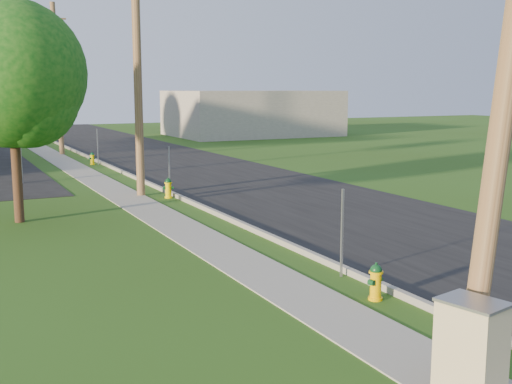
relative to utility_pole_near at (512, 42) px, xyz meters
The scene contains 17 objects.
ground_plane 4.94m from the utility_pole_near, 59.04° to the left, with size 140.00×140.00×0.00m, color #274612.
road 13.04m from the utility_pole_near, 65.13° to the left, with size 8.00×120.00×0.02m, color black.
curb 12.02m from the utility_pole_near, 84.29° to the left, with size 0.15×120.00×0.15m, color gray.
sidewalk 12.01m from the utility_pole_near, 93.38° to the left, with size 1.50×120.00×0.03m, color gray.
utility_pole_near is the anchor object (origin of this frame).
utility_pole_mid 18.00m from the utility_pole_near, 90.00° to the left, with size 1.40×0.32×9.80m.
utility_pole_far 36.00m from the utility_pole_near, 90.00° to the left, with size 1.40×0.32×9.50m.
sign_post_near 6.50m from the utility_pole_near, 80.72° to the left, with size 0.05×0.04×2.00m, color gray.
sign_post_mid 17.44m from the utility_pole_near, 87.14° to the left, with size 0.05×0.04×2.00m, color gray.
sign_post_far 29.46m from the utility_pole_near, 88.33° to the left, with size 0.05×0.04×2.00m, color gray.
price_pylon 23.83m from the utility_pole_near, 99.42° to the left, with size 0.34×2.04×6.85m.
distant_building 49.70m from the utility_pole_near, 67.98° to the left, with size 14.00×10.00×4.00m, color gray.
tree_verge 15.46m from the utility_pole_near, 108.16° to the left, with size 4.57×4.57×6.93m.
hydrant_near 5.70m from the utility_pole_near, 81.05° to the left, with size 0.40×0.36×0.77m.
hydrant_mid 17.55m from the utility_pole_near, 87.36° to the left, with size 0.41×0.37×0.80m.
hydrant_far 29.71m from the utility_pole_near, 88.88° to the left, with size 0.37×0.33×0.70m.
utility_cabinet 4.21m from the utility_pole_near, 153.45° to the right, with size 0.81×0.96×1.43m.
Camera 1 is at (-7.67, -7.41, 4.18)m, focal length 45.00 mm.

